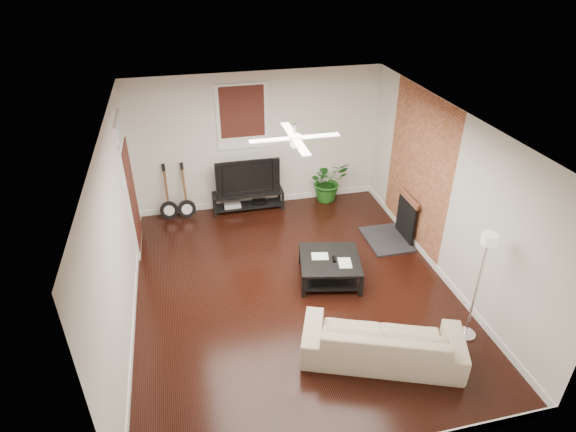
# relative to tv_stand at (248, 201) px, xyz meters

# --- Properties ---
(room) EXTENTS (5.01, 6.01, 2.81)m
(room) POSITION_rel_tv_stand_xyz_m (0.29, -2.78, 1.20)
(room) COLOR black
(room) RESTS_ON ground
(brick_accent) EXTENTS (0.02, 2.20, 2.80)m
(brick_accent) POSITION_rel_tv_stand_xyz_m (2.78, -1.78, 1.20)
(brick_accent) COLOR #985531
(brick_accent) RESTS_ON floor
(fireplace) EXTENTS (0.80, 1.10, 0.92)m
(fireplace) POSITION_rel_tv_stand_xyz_m (2.49, -1.78, 0.26)
(fireplace) COLOR black
(fireplace) RESTS_ON floor
(window_back) EXTENTS (1.00, 0.06, 1.30)m
(window_back) POSITION_rel_tv_stand_xyz_m (-0.01, 0.19, 1.75)
(window_back) COLOR #37150F
(window_back) RESTS_ON wall_back
(door_left) EXTENTS (0.08, 1.00, 2.50)m
(door_left) POSITION_rel_tv_stand_xyz_m (-2.17, -0.88, 1.05)
(door_left) COLOR white
(door_left) RESTS_ON wall_left
(tv_stand) EXTENTS (1.45, 0.39, 0.41)m
(tv_stand) POSITION_rel_tv_stand_xyz_m (0.00, 0.00, 0.00)
(tv_stand) COLOR black
(tv_stand) RESTS_ON floor
(tv) EXTENTS (1.30, 0.17, 0.75)m
(tv) POSITION_rel_tv_stand_xyz_m (-0.00, 0.02, 0.58)
(tv) COLOR black
(tv) RESTS_ON tv_stand
(coffee_table) EXTENTS (1.15, 1.15, 0.41)m
(coffee_table) POSITION_rel_tv_stand_xyz_m (0.93, -2.64, 0.00)
(coffee_table) COLOR black
(coffee_table) RESTS_ON floor
(sofa) EXTENTS (2.27, 1.53, 0.62)m
(sofa) POSITION_rel_tv_stand_xyz_m (1.10, -4.45, 0.11)
(sofa) COLOR #BDA68E
(sofa) RESTS_ON floor
(floor_lamp) EXTENTS (0.37, 0.37, 1.73)m
(floor_lamp) POSITION_rel_tv_stand_xyz_m (2.45, -4.35, 0.66)
(floor_lamp) COLOR silver
(floor_lamp) RESTS_ON floor
(potted_plant) EXTENTS (0.91, 0.82, 0.91)m
(potted_plant) POSITION_rel_tv_stand_xyz_m (1.74, 0.04, 0.25)
(potted_plant) COLOR #1E5C1A
(potted_plant) RESTS_ON floor
(guitar_left) EXTENTS (0.37, 0.27, 1.16)m
(guitar_left) POSITION_rel_tv_stand_xyz_m (-1.61, -0.03, 0.38)
(guitar_left) COLOR black
(guitar_left) RESTS_ON floor
(guitar_right) EXTENTS (0.37, 0.27, 1.16)m
(guitar_right) POSITION_rel_tv_stand_xyz_m (-1.26, -0.06, 0.38)
(guitar_right) COLOR black
(guitar_right) RESTS_ON floor
(ceiling_fan) EXTENTS (1.24, 1.24, 0.32)m
(ceiling_fan) POSITION_rel_tv_stand_xyz_m (0.29, -2.78, 2.40)
(ceiling_fan) COLOR white
(ceiling_fan) RESTS_ON ceiling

